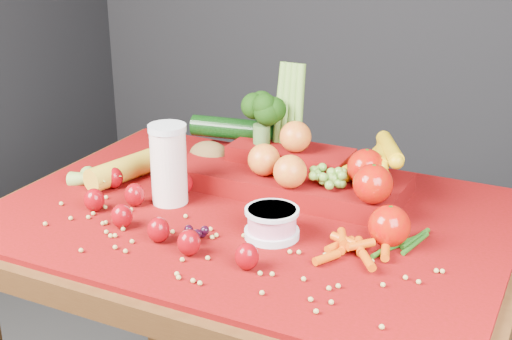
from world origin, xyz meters
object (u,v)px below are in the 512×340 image
at_px(yogurt_bowl, 272,222).
at_px(produce_mound, 301,166).
at_px(table, 252,257).
at_px(milk_glass, 169,161).

height_order(yogurt_bowl, produce_mound, produce_mound).
bearing_deg(table, produce_mound, 73.10).
xyz_separation_m(yogurt_bowl, produce_mound, (-0.04, 0.24, 0.03)).
bearing_deg(yogurt_bowl, produce_mound, 99.33).
bearing_deg(yogurt_bowl, table, 135.44).
bearing_deg(table, yogurt_bowl, -44.56).
bearing_deg(yogurt_bowl, milk_glass, 168.63).
bearing_deg(produce_mound, milk_glass, -141.18).
relative_size(table, produce_mound, 1.79).
xyz_separation_m(table, produce_mound, (0.05, 0.15, 0.17)).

